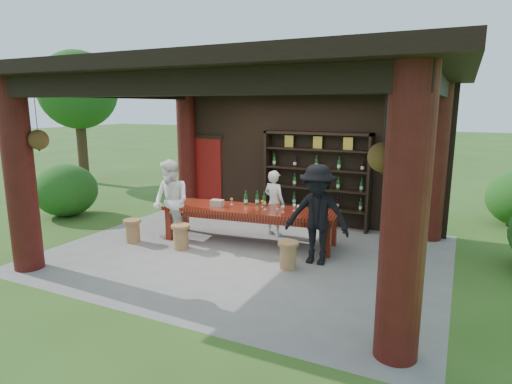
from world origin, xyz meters
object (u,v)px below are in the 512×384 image
at_px(guest_man, 317,215).
at_px(guest_woman, 171,202).
at_px(stool_near_left, 181,236).
at_px(napkin_basket, 217,203).
at_px(stool_far_left, 133,230).
at_px(tasting_table, 250,213).
at_px(stool_near_right, 288,254).
at_px(host, 274,203).
at_px(wine_shelf, 316,179).

bearing_deg(guest_man, guest_woman, -179.20).
distance_m(stool_near_left, napkin_basket, 1.05).
xyz_separation_m(stool_far_left, napkin_basket, (1.54, 0.90, 0.56)).
height_order(tasting_table, stool_near_right, tasting_table).
distance_m(stool_near_left, stool_far_left, 1.17).
distance_m(guest_man, napkin_basket, 2.36).
bearing_deg(host, wine_shelf, -102.60).
height_order(stool_far_left, guest_man, guest_man).
xyz_separation_m(wine_shelf, guest_woman, (-2.33, -2.53, -0.25)).
distance_m(wine_shelf, stool_near_right, 3.02).
xyz_separation_m(wine_shelf, tasting_table, (-0.83, -1.85, -0.49)).
distance_m(stool_far_left, napkin_basket, 1.87).
relative_size(stool_near_right, napkin_basket, 1.90).
bearing_deg(guest_man, tasting_table, 160.10).
height_order(wine_shelf, napkin_basket, wine_shelf).
bearing_deg(wine_shelf, napkin_basket, -127.15).
relative_size(host, napkin_basket, 5.62).
bearing_deg(stool_near_left, napkin_basket, 64.94).
xyz_separation_m(stool_near_left, stool_near_right, (2.34, -0.05, -0.00)).
relative_size(tasting_table, napkin_basket, 14.40).
height_order(stool_far_left, napkin_basket, napkin_basket).
relative_size(tasting_table, guest_man, 2.05).
bearing_deg(guest_woman, stool_near_right, 11.53).
relative_size(wine_shelf, stool_far_left, 5.18).
bearing_deg(guest_woman, napkin_basket, 51.10).
distance_m(tasting_table, guest_woman, 1.66).
height_order(wine_shelf, stool_near_left, wine_shelf).
relative_size(host, guest_woman, 0.83).
bearing_deg(wine_shelf, stool_near_right, -81.23).
xyz_separation_m(stool_near_right, guest_woman, (-2.77, 0.34, 0.61)).
relative_size(stool_near_left, napkin_basket, 1.93).
relative_size(stool_far_left, guest_man, 0.27).
bearing_deg(stool_near_left, guest_man, 9.03).
distance_m(wine_shelf, tasting_table, 2.09).
height_order(host, napkin_basket, host).
xyz_separation_m(stool_near_right, stool_far_left, (-3.51, -0.05, 0.00)).
bearing_deg(tasting_table, napkin_basket, -166.95).
distance_m(stool_near_left, host, 2.19).
bearing_deg(stool_near_right, wine_shelf, 98.77).
bearing_deg(host, stool_near_right, 135.74).
relative_size(wine_shelf, host, 1.75).
height_order(wine_shelf, stool_near_right, wine_shelf).
bearing_deg(stool_far_left, stool_near_right, 0.84).
xyz_separation_m(guest_woman, guest_man, (3.13, 0.14, 0.04)).
xyz_separation_m(tasting_table, guest_man, (1.64, -0.54, 0.28)).
height_order(stool_near_right, napkin_basket, napkin_basket).
bearing_deg(guest_woman, host, 57.42).
bearing_deg(wine_shelf, tasting_table, -114.22).
xyz_separation_m(host, guest_man, (1.39, -1.27, 0.18)).
relative_size(stool_near_right, host, 0.34).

